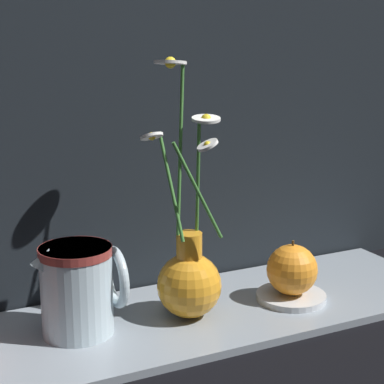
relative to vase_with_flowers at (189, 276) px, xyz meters
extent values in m
plane|color=black|center=(0.01, 0.01, -0.08)|extent=(6.00, 6.00, 0.00)
cube|color=gray|center=(0.01, 0.01, -0.07)|extent=(0.88, 0.26, 0.01)
sphere|color=orange|center=(0.00, 0.00, -0.02)|extent=(0.10, 0.10, 0.10)
cylinder|color=orange|center=(0.00, 0.00, 0.04)|extent=(0.04, 0.04, 0.05)
cylinder|color=#3D7A33|center=(0.01, 0.00, 0.15)|extent=(0.01, 0.03, 0.17)
cylinder|color=white|center=(0.02, -0.01, 0.24)|extent=(0.05, 0.05, 0.01)
sphere|color=yellow|center=(0.02, -0.01, 0.24)|extent=(0.01, 0.01, 0.01)
cylinder|color=#3D7A33|center=(0.00, -0.04, 0.14)|extent=(0.08, 0.01, 0.15)
cylinder|color=white|center=(-0.01, -0.07, 0.21)|extent=(0.03, 0.03, 0.02)
sphere|color=yellow|center=(-0.01, -0.07, 0.21)|extent=(0.01, 0.01, 0.01)
cylinder|color=#3D7A33|center=(-0.01, 0.01, 0.19)|extent=(0.03, 0.03, 0.25)
cylinder|color=white|center=(-0.02, 0.02, 0.32)|extent=(0.07, 0.07, 0.01)
sphere|color=yellow|center=(-0.02, 0.02, 0.32)|extent=(0.02, 0.02, 0.02)
cylinder|color=#3D7A33|center=(-0.03, 0.00, 0.14)|extent=(0.01, 0.07, 0.15)
cylinder|color=white|center=(-0.06, -0.01, 0.22)|extent=(0.04, 0.04, 0.02)
sphere|color=yellow|center=(-0.06, -0.01, 0.22)|extent=(0.01, 0.01, 0.01)
cylinder|color=silver|center=(-0.17, 0.02, 0.00)|extent=(0.10, 0.10, 0.13)
cylinder|color=maroon|center=(-0.17, 0.02, 0.06)|extent=(0.10, 0.10, 0.01)
torus|color=silver|center=(-0.11, 0.02, 0.01)|extent=(0.01, 0.09, 0.09)
cone|color=silver|center=(-0.21, 0.02, 0.06)|extent=(0.04, 0.03, 0.04)
cylinder|color=silver|center=(0.18, -0.02, -0.06)|extent=(0.11, 0.11, 0.01)
sphere|color=orange|center=(0.18, -0.02, -0.01)|extent=(0.08, 0.08, 0.08)
cylinder|color=#4C3819|center=(0.18, -0.02, 0.03)|extent=(0.00, 0.00, 0.01)
camera|label=1|loc=(-0.40, -0.82, 0.35)|focal=60.00mm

